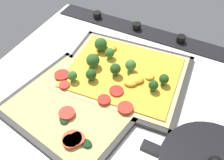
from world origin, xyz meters
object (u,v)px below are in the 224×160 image
(baking_tray_front, at_px, (123,75))
(veggie_pizza_back, at_px, (76,106))
(broccoli_pizza, at_px, (121,71))
(baking_tray_back, at_px, (74,106))

(baking_tray_front, height_order, veggie_pizza_back, veggie_pizza_back)
(broccoli_pizza, xyz_separation_m, baking_tray_back, (0.05, 0.15, -0.01))
(veggie_pizza_back, bearing_deg, baking_tray_back, -12.89)
(baking_tray_front, relative_size, veggie_pizza_back, 1.15)
(baking_tray_front, distance_m, broccoli_pizza, 0.02)
(baking_tray_back, bearing_deg, veggie_pizza_back, 167.11)
(broccoli_pizza, bearing_deg, baking_tray_back, 70.50)
(baking_tray_back, bearing_deg, baking_tray_front, -112.00)
(baking_tray_front, relative_size, baking_tray_back, 1.06)
(baking_tray_front, bearing_deg, veggie_pizza_back, 70.03)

